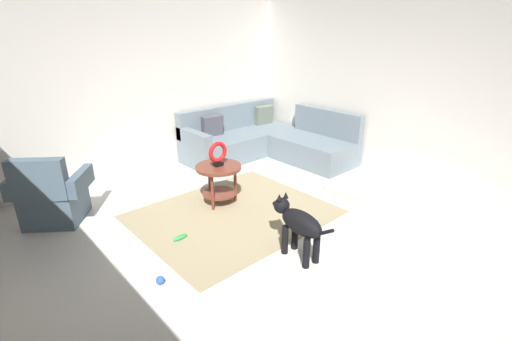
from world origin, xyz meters
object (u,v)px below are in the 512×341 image
object	(u,v)px
dog	(298,223)
dog_toy_bone	(180,238)
sectional_couch	(266,142)
torus_sculpture	(218,153)
armchair	(52,198)
dog_toy_rope	(313,224)
dog_toy_ball	(160,280)
side_table	(219,175)
dog_bed_mat	(357,186)

from	to	relation	value
dog	dog_toy_bone	distance (m)	1.35
sectional_couch	dog_toy_bone	size ratio (longest dim) A/B	12.50
torus_sculpture	dog_toy_bone	distance (m)	1.19
armchair	dog_toy_rope	distance (m)	3.14
dog_toy_ball	dog	bearing A→B (deg)	-22.92
side_table	sectional_couch	bearing A→B (deg)	28.25
torus_sculpture	dog_toy_ball	xyz separation A→B (m)	(-1.41, -0.97, -0.67)
dog	side_table	bearing A→B (deg)	89.59
dog_bed_mat	armchair	bearing A→B (deg)	151.48
dog_toy_rope	dog_toy_bone	xyz separation A→B (m)	(-1.34, 0.80, 0.00)
side_table	dog	xyz separation A→B (m)	(-0.13, -1.51, -0.04)
sectional_couch	side_table	distance (m)	2.01
torus_sculpture	dog_toy_ball	size ratio (longest dim) A/B	4.04
torus_sculpture	dog_toy_bone	world-z (taller)	torus_sculpture
sectional_couch	armchair	size ratio (longest dim) A/B	2.25
dog	dog_toy_ball	xyz separation A→B (m)	(-1.28, 0.54, -0.34)
side_table	torus_sculpture	size ratio (longest dim) A/B	1.84
dog_bed_mat	dog_toy_bone	xyz separation A→B (m)	(-2.64, 0.55, -0.01)
sectional_couch	armchair	distance (m)	3.55
dog	dog_bed_mat	bearing A→B (deg)	19.91
sectional_couch	dog_toy_ball	xyz separation A→B (m)	(-3.18, -1.92, -0.25)
armchair	torus_sculpture	xyz separation A→B (m)	(1.78, -0.93, 0.39)
sectional_couch	torus_sculpture	distance (m)	2.05
torus_sculpture	dog_toy_ball	world-z (taller)	torus_sculpture
dog_toy_bone	torus_sculpture	bearing A→B (deg)	26.52
dog_toy_rope	torus_sculpture	bearing A→B (deg)	110.69
armchair	dog_bed_mat	world-z (taller)	armchair
sectional_couch	torus_sculpture	xyz separation A→B (m)	(-1.77, -0.95, 0.42)
armchair	dog_toy_rope	xyz separation A→B (m)	(2.24, -2.17, -0.30)
dog	torus_sculpture	bearing A→B (deg)	89.59
armchair	dog	xyz separation A→B (m)	(1.65, -2.44, 0.05)
sectional_couch	dog_toy_bone	xyz separation A→B (m)	(-2.65, -1.39, -0.26)
side_table	torus_sculpture	xyz separation A→B (m)	(-0.00, -0.00, 0.29)
dog_bed_mat	dog_toy_bone	bearing A→B (deg)	168.19
dog	dog_toy_ball	distance (m)	1.43
dog	dog_toy_ball	world-z (taller)	dog
dog_toy_bone	sectional_couch	bearing A→B (deg)	27.68
dog_toy_ball	dog_toy_rope	bearing A→B (deg)	-8.07
dog_bed_mat	dog_toy_ball	bearing A→B (deg)	179.62
armchair	torus_sculpture	size ratio (longest dim) A/B	3.07
dog	dog_toy_bone	world-z (taller)	dog
armchair	dog_toy_rope	bearing A→B (deg)	-6.67
dog_bed_mat	dog_toy_bone	size ratio (longest dim) A/B	4.44
torus_sculpture	dog_toy_bone	bearing A→B (deg)	-153.48
armchair	dog_toy_ball	size ratio (longest dim) A/B	12.39
dog_toy_ball	dog_toy_bone	bearing A→B (deg)	44.91
side_table	dog_toy_rope	size ratio (longest dim) A/B	4.02
torus_sculpture	dog_toy_bone	xyz separation A→B (m)	(-0.88, -0.44, -0.68)
sectional_couch	dog_toy_rope	distance (m)	2.56
torus_sculpture	dog_bed_mat	world-z (taller)	torus_sculpture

